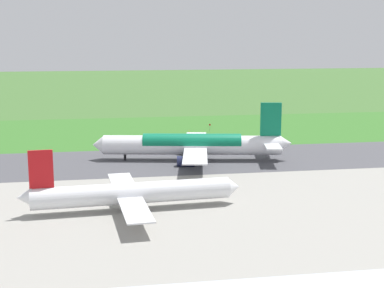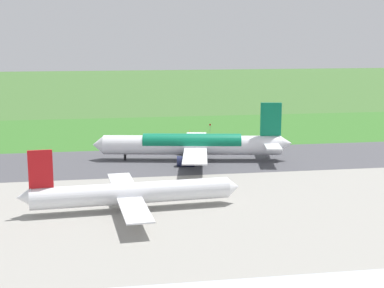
% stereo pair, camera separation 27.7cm
% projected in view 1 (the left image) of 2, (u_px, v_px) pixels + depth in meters
% --- Properties ---
extents(ground_plane, '(800.00, 800.00, 0.00)m').
position_uv_depth(ground_plane, '(220.00, 159.00, 157.71)').
color(ground_plane, '#3D662D').
extents(runway_asphalt, '(600.00, 33.88, 0.06)m').
position_uv_depth(runway_asphalt, '(220.00, 159.00, 157.70)').
color(runway_asphalt, '#47474C').
rests_on(runway_asphalt, ground).
extents(apron_concrete, '(440.00, 110.00, 0.05)m').
position_uv_depth(apron_concrete, '(276.00, 215.00, 108.83)').
color(apron_concrete, gray).
rests_on(apron_concrete, ground).
extents(grass_verge_foreground, '(600.00, 80.00, 0.04)m').
position_uv_depth(grass_verge_foreground, '(193.00, 133.00, 200.44)').
color(grass_verge_foreground, '#346B27').
rests_on(grass_verge_foreground, ground).
extents(airliner_main, '(53.91, 44.36, 15.88)m').
position_uv_depth(airliner_main, '(193.00, 145.00, 155.65)').
color(airliner_main, white).
rests_on(airliner_main, ground).
extents(airliner_parked_mid, '(43.47, 35.57, 12.68)m').
position_uv_depth(airliner_parked_mid, '(131.00, 193.00, 111.56)').
color(airliner_parked_mid, white).
rests_on(airliner_parked_mid, ground).
extents(no_stopping_sign, '(0.60, 0.10, 2.77)m').
position_uv_depth(no_stopping_sign, '(210.00, 127.00, 202.13)').
color(no_stopping_sign, slate).
rests_on(no_stopping_sign, ground).
extents(traffic_cone_orange, '(0.40, 0.40, 0.55)m').
position_uv_depth(traffic_cone_orange, '(189.00, 131.00, 202.40)').
color(traffic_cone_orange, orange).
rests_on(traffic_cone_orange, ground).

